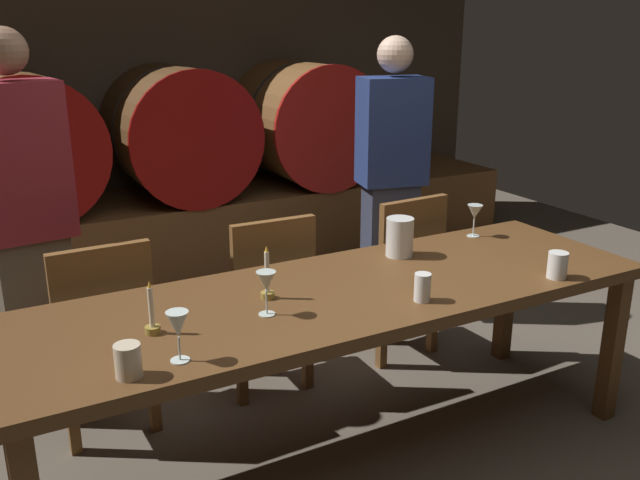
% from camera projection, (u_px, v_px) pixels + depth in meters
% --- Properties ---
extents(ground_plane, '(7.36, 7.36, 0.00)m').
position_uv_depth(ground_plane, '(382.00, 454.00, 2.85)').
color(ground_plane, brown).
extents(back_wall, '(5.67, 0.24, 2.48)m').
position_uv_depth(back_wall, '(152.00, 88.00, 5.10)').
color(back_wall, '#473A2D').
rests_on(back_wall, ground).
extents(barrel_shelf, '(5.10, 0.90, 0.55)m').
position_uv_depth(barrel_shelf, '(183.00, 231.00, 4.94)').
color(barrel_shelf, brown).
rests_on(barrel_shelf, ground).
extents(wine_barrel_left, '(0.90, 0.93, 0.90)m').
position_uv_depth(wine_barrel_left, '(22.00, 144.00, 4.27)').
color(wine_barrel_left, brown).
rests_on(wine_barrel_left, barrel_shelf).
extents(wine_barrel_center, '(0.90, 0.93, 0.90)m').
position_uv_depth(wine_barrel_center, '(177.00, 132.00, 4.72)').
color(wine_barrel_center, '#513319').
rests_on(wine_barrel_center, barrel_shelf).
extents(wine_barrel_right, '(0.90, 0.93, 0.90)m').
position_uv_depth(wine_barrel_right, '(303.00, 122.00, 5.17)').
color(wine_barrel_right, brown).
rests_on(wine_barrel_right, barrel_shelf).
extents(dining_table, '(2.56, 0.79, 0.73)m').
position_uv_depth(dining_table, '(341.00, 306.00, 2.66)').
color(dining_table, brown).
rests_on(dining_table, ground).
extents(chair_left, '(0.41, 0.41, 0.88)m').
position_uv_depth(chair_left, '(102.00, 328.00, 2.88)').
color(chair_left, brown).
rests_on(chair_left, ground).
extents(chair_center, '(0.41, 0.41, 0.88)m').
position_uv_depth(chair_center, '(266.00, 294.00, 3.24)').
color(chair_center, brown).
rests_on(chair_center, ground).
extents(chair_right, '(0.42, 0.42, 0.88)m').
position_uv_depth(chair_right, '(399.00, 267.00, 3.59)').
color(chair_right, brown).
rests_on(chair_right, ground).
extents(guest_left, '(0.40, 0.28, 1.70)m').
position_uv_depth(guest_left, '(28.00, 228.00, 2.94)').
color(guest_left, brown).
rests_on(guest_left, ground).
extents(guest_right, '(0.42, 0.32, 1.64)m').
position_uv_depth(guest_right, '(391.00, 178.00, 4.03)').
color(guest_right, '#33384C').
rests_on(guest_right, ground).
extents(candle_left, '(0.05, 0.05, 0.19)m').
position_uv_depth(candle_left, '(152.00, 319.00, 2.26)').
color(candle_left, olive).
rests_on(candle_left, dining_table).
extents(candle_right, '(0.05, 0.05, 0.21)m').
position_uv_depth(candle_right, '(267.00, 284.00, 2.54)').
color(candle_right, olive).
rests_on(candle_right, dining_table).
extents(pitcher, '(0.12, 0.12, 0.17)m').
position_uv_depth(pitcher, '(400.00, 237.00, 3.00)').
color(pitcher, white).
rests_on(pitcher, dining_table).
extents(wine_glass_left, '(0.07, 0.07, 0.16)m').
position_uv_depth(wine_glass_left, '(178.00, 326.00, 2.05)').
color(wine_glass_left, silver).
rests_on(wine_glass_left, dining_table).
extents(wine_glass_center, '(0.07, 0.07, 0.16)m').
position_uv_depth(wine_glass_center, '(266.00, 283.00, 2.38)').
color(wine_glass_center, silver).
rests_on(wine_glass_center, dining_table).
extents(wine_glass_right, '(0.07, 0.07, 0.16)m').
position_uv_depth(wine_glass_right, '(475.00, 213.00, 3.26)').
color(wine_glass_right, silver).
rests_on(wine_glass_right, dining_table).
extents(cup_left, '(0.08, 0.08, 0.10)m').
position_uv_depth(cup_left, '(128.00, 361.00, 1.98)').
color(cup_left, beige).
rests_on(cup_left, dining_table).
extents(cup_center, '(0.06, 0.06, 0.11)m').
position_uv_depth(cup_center, '(422.00, 287.00, 2.52)').
color(cup_center, white).
rests_on(cup_center, dining_table).
extents(cup_right, '(0.08, 0.08, 0.11)m').
position_uv_depth(cup_right, '(558.00, 265.00, 2.75)').
color(cup_right, white).
rests_on(cup_right, dining_table).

